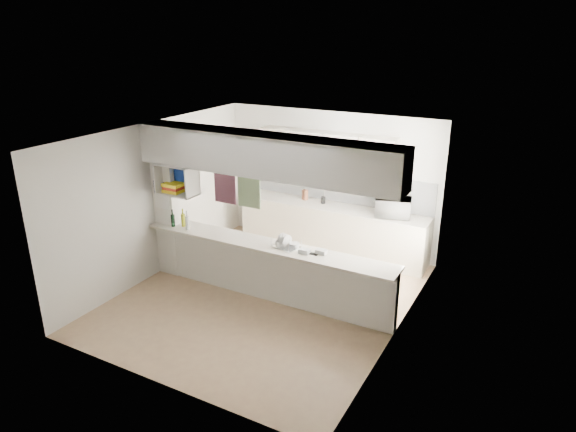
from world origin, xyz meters
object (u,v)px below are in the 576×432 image
Objects in this scene: microwave at (393,207)px; bowl at (395,197)px; dish_rack at (286,242)px; wine_bottles at (181,221)px.

microwave is 0.20m from bowl.
dish_rack is (-0.99, -2.06, -0.08)m from microwave.
bowl is 0.71× the size of wine_bottles.
wine_bottles is (-2.91, -2.16, -0.24)m from bowl.
bowl is at bearing 36.64° from wine_bottles.
microwave is at bearing 36.97° from wine_bottles.
microwave is at bearing 159.24° from bowl.
microwave reaches higher than wine_bottles.
wine_bottles reaches higher than dish_rack.
dish_rack is (-1.01, -2.05, -0.28)m from bowl.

